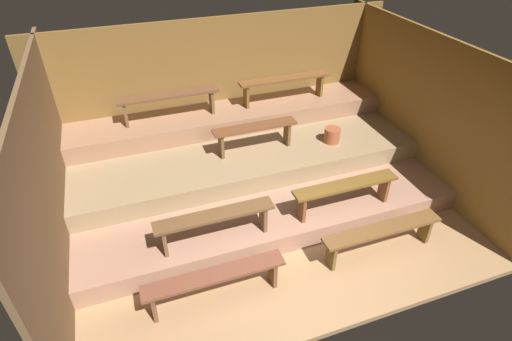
# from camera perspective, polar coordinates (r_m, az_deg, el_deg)

# --- Properties ---
(ground) EXTENTS (6.55, 5.00, 0.08)m
(ground) POSITION_cam_1_polar(r_m,az_deg,el_deg) (6.78, 0.68, -4.83)
(ground) COLOR #9F774E
(wall_back) EXTENTS (6.55, 0.06, 2.47)m
(wall_back) POSITION_cam_1_polar(r_m,az_deg,el_deg) (7.87, -4.77, 11.88)
(wall_back) COLOR brown
(wall_back) RESTS_ON ground
(wall_left) EXTENTS (0.06, 5.00, 2.47)m
(wall_left) POSITION_cam_1_polar(r_m,az_deg,el_deg) (5.86, -26.91, -0.89)
(wall_left) COLOR brown
(wall_left) RESTS_ON ground
(wall_right) EXTENTS (0.06, 5.00, 2.47)m
(wall_right) POSITION_cam_1_polar(r_m,az_deg,el_deg) (7.46, 22.36, 7.97)
(wall_right) COLOR brown
(wall_right) RESTS_ON ground
(platform_lower) EXTENTS (5.75, 3.27, 0.31)m
(platform_lower) POSITION_cam_1_polar(r_m,az_deg,el_deg) (7.01, -0.63, -1.31)
(platform_lower) COLOR #9F725A
(platform_lower) RESTS_ON ground
(platform_middle) EXTENTS (5.75, 2.20, 0.31)m
(platform_middle) POSITION_cam_1_polar(r_m,az_deg,el_deg) (7.25, -2.04, 3.02)
(platform_middle) COLOR #947A56
(platform_middle) RESTS_ON platform_lower
(platform_upper) EXTENTS (5.75, 0.91, 0.31)m
(platform_upper) POSITION_cam_1_polar(r_m,az_deg,el_deg) (7.64, -3.60, 7.40)
(platform_upper) COLOR #9D6F52
(platform_upper) RESTS_ON platform_middle
(bench_floor_left) EXTENTS (1.77, 0.25, 0.46)m
(bench_floor_left) POSITION_cam_1_polar(r_m,az_deg,el_deg) (5.17, -5.76, -14.80)
(bench_floor_left) COLOR brown
(bench_floor_left) RESTS_ON ground
(bench_floor_right) EXTENTS (1.77, 0.25, 0.46)m
(bench_floor_right) POSITION_cam_1_polar(r_m,az_deg,el_deg) (5.96, 17.10, -8.30)
(bench_floor_right) COLOR brown
(bench_floor_right) RESTS_ON ground
(bench_lower_left) EXTENTS (1.61, 0.25, 0.46)m
(bench_lower_left) POSITION_cam_1_polar(r_m,az_deg,el_deg) (5.47, -5.75, -6.82)
(bench_lower_left) COLOR brown
(bench_lower_left) RESTS_ON platform_lower
(bench_lower_right) EXTENTS (1.61, 0.25, 0.46)m
(bench_lower_right) POSITION_cam_1_polar(r_m,az_deg,el_deg) (6.09, 12.33, -2.54)
(bench_lower_right) COLOR brown
(bench_lower_right) RESTS_ON platform_lower
(bench_middle_center) EXTENTS (1.41, 0.25, 0.46)m
(bench_middle_center) POSITION_cam_1_polar(r_m,az_deg,el_deg) (6.76, -0.15, 5.49)
(bench_middle_center) COLOR brown
(bench_middle_center) RESTS_ON platform_middle
(bench_upper_left) EXTENTS (1.73, 0.25, 0.46)m
(bench_upper_left) POSITION_cam_1_polar(r_m,az_deg,el_deg) (7.24, -12.06, 9.68)
(bench_upper_left) COLOR brown
(bench_upper_left) RESTS_ON platform_upper
(bench_upper_right) EXTENTS (1.73, 0.25, 0.46)m
(bench_upper_right) POSITION_cam_1_polar(r_m,az_deg,el_deg) (7.77, 3.95, 12.14)
(bench_upper_right) COLOR brown
(bench_upper_right) RESTS_ON platform_upper
(pail_middle) EXTENTS (0.27, 0.27, 0.26)m
(pail_middle) POSITION_cam_1_polar(r_m,az_deg,el_deg) (7.22, 10.53, 4.86)
(pail_middle) COLOR #9E4C2D
(pail_middle) RESTS_ON platform_middle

